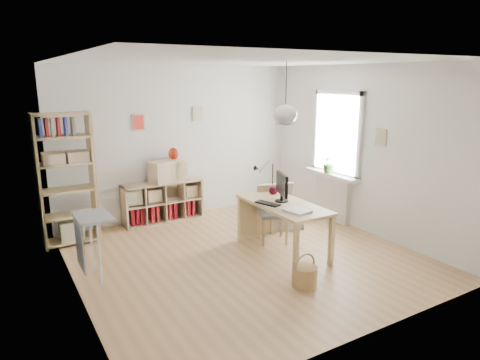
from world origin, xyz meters
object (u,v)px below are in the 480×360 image
storage_chest (280,213)px  drawer_chest (168,171)px  cube_shelf (161,205)px  chair (272,210)px  desk (283,209)px  tall_bookshelf (65,174)px  monitor (282,186)px

storage_chest → drawer_chest: size_ratio=1.37×
storage_chest → drawer_chest: bearing=157.4°
cube_shelf → chair: size_ratio=1.63×
cube_shelf → storage_chest: bearing=-37.7°
desk → storage_chest: size_ratio=1.67×
drawer_chest → tall_bookshelf: bearing=171.9°
chair → storage_chest: bearing=64.5°
cube_shelf → tall_bookshelf: bearing=-169.8°
chair → storage_chest: chair is taller
cube_shelf → storage_chest: (1.67, -1.29, -0.07)m
tall_bookshelf → drawer_chest: (1.70, 0.24, -0.18)m
desk → drawer_chest: drawer_chest is taller
tall_bookshelf → chair: tall_bookshelf is taller
desk → drawer_chest: 2.37m
tall_bookshelf → chair: bearing=-28.2°
desk → monitor: (0.03, 0.08, 0.33)m
storage_chest → monitor: size_ratio=1.93×
desk → chair: bearing=73.3°
tall_bookshelf → cube_shelf: bearing=10.2°
tall_bookshelf → monitor: tall_bookshelf is taller
chair → monitor: (-0.12, -0.41, 0.49)m
monitor → drawer_chest: size_ratio=0.71×
drawer_chest → storage_chest: bearing=-55.3°
monitor → chair: bearing=94.3°
chair → storage_chest: 0.73m
tall_bookshelf → storage_chest: 3.49m
desk → monitor: size_ratio=3.24×
chair → monitor: 0.65m
desk → storage_chest: bearing=55.6°
storage_chest → monitor: monitor is taller
tall_bookshelf → chair: (2.73, -1.46, -0.60)m
desk → storage_chest: (0.65, 0.94, -0.43)m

